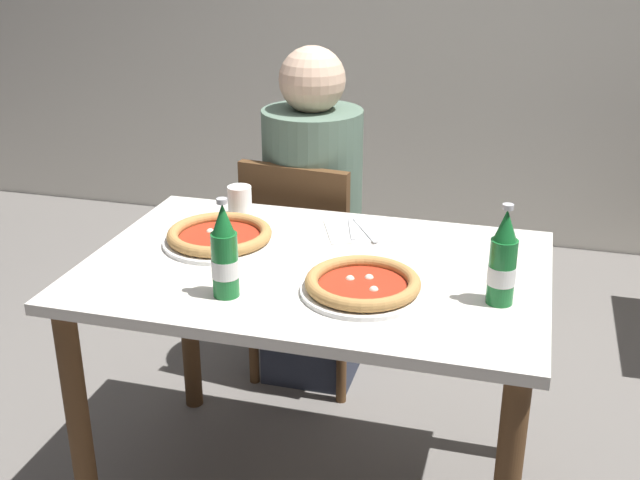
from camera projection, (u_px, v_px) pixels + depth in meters
dining_table_main at (315, 304)px, 2.12m from camera, size 1.20×0.80×0.75m
chair_behind_table at (307, 259)px, 2.77m from camera, size 0.44×0.44×0.85m
diner_seated at (313, 227)px, 2.77m from camera, size 0.34×0.34×1.21m
pizza_margherita_near at (220, 236)px, 2.20m from camera, size 0.32×0.32×0.04m
pizza_marinara_far at (363, 285)px, 1.91m from camera, size 0.30×0.30×0.04m
beer_bottle_left at (503, 262)px, 1.83m from camera, size 0.07×0.07×0.25m
beer_bottle_center at (225, 256)px, 1.87m from camera, size 0.07×0.07×0.25m
napkin_with_cutlery at (358, 231)px, 2.29m from camera, size 0.23×0.23×0.01m
paper_cup at (240, 202)px, 2.38m from camera, size 0.07×0.07×0.09m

